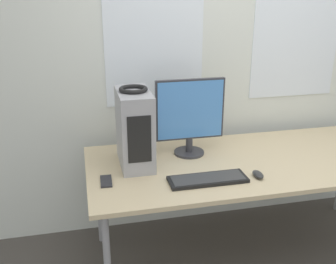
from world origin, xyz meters
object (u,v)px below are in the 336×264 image
pc_tower (135,128)px  headphones (133,89)px  keyboard (208,179)px  monitor_main (190,115)px  cell_phone (106,181)px  mouse (258,174)px

pc_tower → headphones: bearing=90.0°
keyboard → monitor_main: bearing=89.4°
keyboard → cell_phone: keyboard is taller
monitor_main → mouse: size_ratio=4.93×
mouse → cell_phone: 0.90m
monitor_main → mouse: monitor_main is taller
monitor_main → cell_phone: monitor_main is taller
cell_phone → keyboard: bearing=-9.5°
headphones → cell_phone: (-0.21, -0.22, -0.49)m
keyboard → mouse: (0.31, -0.02, 0.01)m
pc_tower → headphones: 0.25m
headphones → mouse: bearing=-27.7°
mouse → keyboard: bearing=176.7°
pc_tower → cell_phone: pc_tower is taller
keyboard → mouse: mouse is taller
pc_tower → mouse: bearing=-27.6°
keyboard → mouse: 0.31m
headphones → keyboard: (0.38, -0.34, -0.48)m
monitor_main → cell_phone: 0.71m
pc_tower → cell_phone: 0.38m
headphones → cell_phone: size_ratio=1.17×
monitor_main → keyboard: (-0.00, -0.42, -0.27)m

